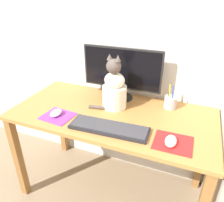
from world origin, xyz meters
TOP-DOWN VIEW (x-y plane):
  - ground_plane at (0.00, 0.00)m, footprint 12.00×12.00m
  - wall_back at (0.00, 0.35)m, footprint 7.00×0.04m
  - desk at (0.00, 0.00)m, footprint 1.33×0.65m
  - monitor at (-0.02, 0.23)m, footprint 0.58×0.17m
  - keyboard at (0.06, -0.19)m, footprint 0.47×0.17m
  - mousepad_left at (-0.30, -0.18)m, footprint 0.21×0.18m
  - mousepad_right at (0.42, -0.18)m, footprint 0.21×0.18m
  - computer_mouse_left at (-0.32, -0.18)m, footprint 0.06×0.10m
  - computer_mouse_right at (0.41, -0.19)m, footprint 0.06×0.10m
  - cat at (-0.01, 0.08)m, footprint 0.25×0.19m
  - pen_cup at (0.35, 0.21)m, footprint 0.09×0.09m

SIDE VIEW (x-z plane):
  - ground_plane at x=0.00m, z-range 0.00..0.00m
  - desk at x=0.00m, z-range 0.26..0.97m
  - mousepad_left at x=-0.30m, z-range 0.71..0.72m
  - mousepad_right at x=0.42m, z-range 0.71..0.72m
  - keyboard at x=0.06m, z-range 0.71..0.74m
  - computer_mouse_right at x=0.41m, z-range 0.72..0.75m
  - computer_mouse_left at x=-0.32m, z-range 0.72..0.75m
  - pen_cup at x=0.35m, z-range 0.67..0.85m
  - cat at x=-0.01m, z-range 0.67..1.04m
  - monitor at x=-0.02m, z-range 0.74..1.11m
  - wall_back at x=0.00m, z-range 0.00..2.50m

